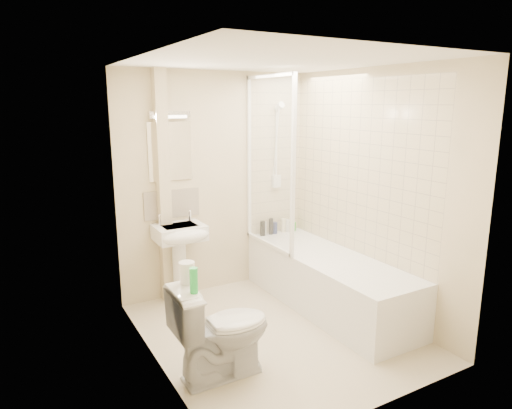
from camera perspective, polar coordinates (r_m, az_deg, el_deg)
floor at (r=4.37m, az=2.50°, el=-15.63°), size 2.50×2.50×0.00m
wall_back at (r=5.03m, az=-4.97°, el=2.63°), size 2.20×0.02×2.40m
wall_left at (r=3.50m, az=-12.76°, el=-2.04°), size 0.02×2.50×2.40m
wall_right at (r=4.62m, az=14.29°, el=1.39°), size 0.02×2.50×2.40m
ceiling at (r=3.87m, az=2.85°, el=17.54°), size 2.20×2.50×0.02m
tile_back at (r=5.34m, az=2.41°, el=5.68°), size 0.70×0.01×1.75m
tile_right at (r=4.72m, az=12.65°, el=4.48°), size 0.01×2.10×1.75m
pipe_boxing at (r=4.75m, az=-11.47°, el=1.84°), size 0.12×0.12×2.40m
splashback at (r=4.86m, az=-10.45°, el=0.08°), size 0.60×0.02×0.30m
mirror at (r=4.77m, az=-10.70°, el=6.53°), size 0.46×0.01×0.60m
strip_light at (r=4.73m, az=-10.80°, el=10.97°), size 0.42×0.07×0.07m
bathtub at (r=4.79m, az=8.95°, el=-9.32°), size 0.70×2.10×0.55m
shower_screen at (r=4.78m, az=1.64°, el=5.19°), size 0.04×0.92×1.80m
shower_fixture at (r=5.29m, az=2.66°, el=6.93°), size 0.10×0.16×0.99m
pedestal_sink at (r=4.75m, az=-9.37°, el=-4.63°), size 0.50×0.47×0.96m
bottle_black_a at (r=5.32m, az=0.85°, el=-3.01°), size 0.06×0.06×0.17m
bottle_white_a at (r=5.33m, az=1.05°, el=-3.01°), size 0.05×0.05×0.17m
bottle_black_b at (r=5.37m, az=1.89°, el=-2.75°), size 0.05×0.05×0.19m
bottle_blue at (r=5.41m, az=2.39°, el=-2.94°), size 0.05×0.05×0.14m
bottle_cream at (r=5.46m, az=3.43°, el=-2.63°), size 0.05×0.05×0.17m
bottle_white_b at (r=5.50m, az=3.92°, el=-2.64°), size 0.06×0.06×0.15m
bottle_green at (r=5.55m, az=4.68°, el=-2.75°), size 0.06×0.06×0.10m
toilet at (r=3.60m, az=-4.31°, el=-15.30°), size 0.43×0.76×0.77m
toilet_roll_lower at (r=3.43m, az=-8.53°, el=-8.97°), size 0.11×0.11×0.09m
toilet_roll_upper at (r=3.35m, az=-8.65°, el=-7.84°), size 0.11×0.11×0.09m
green_bottle at (r=3.24m, az=-7.79°, el=-9.39°), size 0.06×0.06×0.18m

